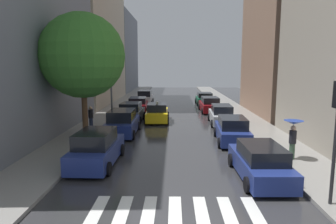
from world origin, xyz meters
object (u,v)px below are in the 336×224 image
object	(u,v)px
parked_car_right_third	(221,115)
parked_car_left_fifth	(145,98)
parked_car_left_third	(131,113)
lamp_post_left	(111,70)
pedestrian_foreground	(293,131)
street_tree_left	(82,56)
pedestrian_near_tree	(91,117)
parked_car_right_fourth	(210,105)
taxi_midroad	(157,113)
parked_car_left_second	(122,123)
parked_car_right_nearest	(260,162)
parked_car_right_second	(232,130)
parked_car_left_fourth	(138,105)
parked_car_right_fifth	(204,99)
parked_car_left_nearest	(97,149)

from	to	relation	value
parked_car_right_third	parked_car_left_fifth	bearing A→B (deg)	32.54
parked_car_left_third	lamp_post_left	bearing A→B (deg)	94.40
pedestrian_foreground	street_tree_left	distance (m)	13.15
pedestrian_near_tree	pedestrian_foreground	bearing A→B (deg)	-49.13
parked_car_right_fourth	taxi_midroad	size ratio (longest dim) A/B	1.11
parked_car_left_second	pedestrian_foreground	bearing A→B (deg)	-121.79
parked_car_right_nearest	pedestrian_foreground	world-z (taller)	pedestrian_foreground
parked_car_right_fourth	street_tree_left	world-z (taller)	street_tree_left
lamp_post_left	parked_car_left_fifth	bearing A→B (deg)	81.33
parked_car_right_third	taxi_midroad	size ratio (longest dim) A/B	1.10
parked_car_right_nearest	parked_car_right_second	size ratio (longest dim) A/B	1.02
parked_car_left_fourth	parked_car_right_fifth	bearing A→B (deg)	-54.49
parked_car_right_fifth	street_tree_left	xyz separation A→B (m)	(-9.62, -18.82, 4.82)
parked_car_left_fourth	street_tree_left	distance (m)	13.87
parked_car_right_fifth	parked_car_left_third	bearing A→B (deg)	146.01
taxi_midroad	pedestrian_foreground	bearing A→B (deg)	-147.12
parked_car_right_nearest	parked_car_right_third	distance (m)	12.56
parked_car_right_fourth	street_tree_left	xyz separation A→B (m)	(-9.59, -12.84, 4.79)
parked_car_left_third	parked_car_right_fifth	size ratio (longest dim) A/B	0.98
parked_car_right_fifth	pedestrian_foreground	size ratio (longest dim) A/B	2.13
parked_car_left_nearest	pedestrian_foreground	xyz separation A→B (m)	(9.96, 0.67, 0.78)
parked_car_left_third	parked_car_right_nearest	size ratio (longest dim) A/B	0.88
parked_car_left_fourth	lamp_post_left	world-z (taller)	lamp_post_left
pedestrian_near_tree	street_tree_left	bearing A→B (deg)	-99.18
parked_car_right_fourth	pedestrian_near_tree	distance (m)	13.91
taxi_midroad	street_tree_left	bearing A→B (deg)	148.24
parked_car_right_third	parked_car_right_second	bearing A→B (deg)	179.43
parked_car_left_fifth	parked_car_right_nearest	bearing A→B (deg)	-163.73
parked_car_right_second	street_tree_left	bearing A→B (deg)	92.62
parked_car_left_fourth	pedestrian_near_tree	distance (m)	9.86
parked_car_left_nearest	parked_car_right_nearest	size ratio (longest dim) A/B	1.00
parked_car_right_nearest	lamp_post_left	size ratio (longest dim) A/B	0.62
parked_car_right_third	parked_car_right_fifth	world-z (taller)	parked_car_right_third
parked_car_left_second	parked_car_left_third	distance (m)	5.28
parked_car_left_second	parked_car_left_fourth	distance (m)	10.83
parked_car_right_second	pedestrian_near_tree	size ratio (longest dim) A/B	2.70
parked_car_left_fourth	street_tree_left	xyz separation A→B (m)	(-1.92, -12.86, 4.81)
parked_car_left_second	pedestrian_near_tree	world-z (taller)	pedestrian_near_tree
parked_car_left_fourth	parked_car_right_fourth	xyz separation A→B (m)	(7.67, -0.03, 0.02)
parked_car_left_fourth	parked_car_right_fourth	bearing A→B (deg)	-92.43
parked_car_right_fourth	pedestrian_foreground	bearing A→B (deg)	-173.67
taxi_midroad	lamp_post_left	world-z (taller)	lamp_post_left
parked_car_left_fifth	taxi_midroad	xyz separation A→B (m)	(2.21, -11.85, -0.06)
taxi_midroad	lamp_post_left	bearing A→B (deg)	89.00
parked_car_right_second	pedestrian_near_tree	xyz separation A→B (m)	(-10.09, 3.34, 0.27)
parked_car_left_fifth	lamp_post_left	distance (m)	12.55
parked_car_right_third	taxi_midroad	bearing A→B (deg)	80.37
street_tree_left	parked_car_left_nearest	bearing A→B (deg)	-67.78
parked_car_right_nearest	lamp_post_left	xyz separation A→B (m)	(-9.29, 13.66, 3.79)
parked_car_left_nearest	pedestrian_foreground	distance (m)	10.01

